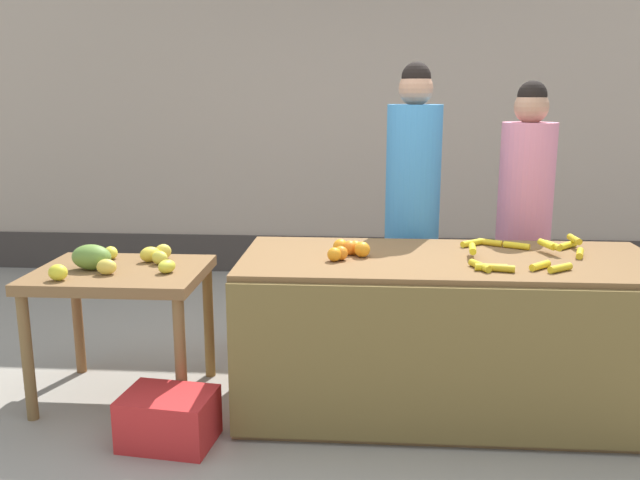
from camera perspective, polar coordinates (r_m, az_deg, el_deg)
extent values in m
plane|color=gray|center=(3.84, 2.54, -13.78)|extent=(24.00, 24.00, 0.00)
cube|color=tan|center=(6.31, 3.41, 13.13)|extent=(8.77, 0.20, 3.55)
cube|color=#3F3833|center=(6.38, 3.21, -1.33)|extent=(8.77, 0.04, 0.36)
cube|color=brown|center=(3.70, 10.76, -7.88)|extent=(2.20, 0.90, 0.85)
cube|color=brown|center=(3.27, 11.69, -10.69)|extent=(2.20, 0.03, 0.79)
cube|color=brown|center=(3.82, -16.79, -2.82)|extent=(0.92, 0.72, 0.06)
cylinder|color=brown|center=(3.84, -23.86, -9.25)|extent=(0.06, 0.06, 0.69)
cylinder|color=brown|center=(3.54, -11.89, -10.24)|extent=(0.06, 0.06, 0.69)
cylinder|color=brown|center=(4.36, -20.11, -6.38)|extent=(0.06, 0.06, 0.69)
cylinder|color=brown|center=(4.10, -9.55, -6.96)|extent=(0.06, 0.06, 0.69)
cylinder|color=yellow|center=(3.34, 14.48, -2.30)|extent=(0.15, 0.04, 0.04)
cylinder|color=gold|center=(3.43, 19.95, -2.28)|extent=(0.14, 0.11, 0.04)
cylinder|color=gold|center=(3.36, 13.58, -2.17)|extent=(0.10, 0.16, 0.04)
cylinder|color=yellow|center=(3.86, 16.55, -0.47)|extent=(0.14, 0.10, 0.04)
cylinder|color=yellow|center=(3.96, 20.51, -0.42)|extent=(0.14, 0.13, 0.04)
cylinder|color=gold|center=(3.86, 12.88, -0.26)|extent=(0.13, 0.12, 0.04)
cylinder|color=gold|center=(3.90, 14.43, -0.21)|extent=(0.14, 0.10, 0.04)
cylinder|color=gold|center=(3.78, 21.44, -1.08)|extent=(0.08, 0.15, 0.04)
cylinder|color=yellow|center=(3.44, 18.40, -2.11)|extent=(0.13, 0.12, 0.04)
cylinder|color=gold|center=(3.34, 15.20, -2.36)|extent=(0.15, 0.07, 0.04)
cylinder|color=yellow|center=(3.79, 18.91, -0.36)|extent=(0.07, 0.15, 0.04)
cylinder|color=gold|center=(3.77, 19.37, -0.46)|extent=(0.08, 0.14, 0.04)
cylinder|color=gold|center=(3.98, 21.03, 0.06)|extent=(0.05, 0.15, 0.04)
cylinder|color=yellow|center=(3.58, 12.98, -0.74)|extent=(0.05, 0.15, 0.04)
sphere|color=orange|center=(3.56, 3.04, -0.67)|extent=(0.08, 0.08, 0.08)
sphere|color=orange|center=(3.51, 3.65, -0.82)|extent=(0.08, 0.08, 0.08)
sphere|color=orange|center=(3.44, 1.80, -1.14)|extent=(0.07, 0.07, 0.07)
sphere|color=orange|center=(3.41, 1.24, -1.25)|extent=(0.07, 0.07, 0.07)
sphere|color=orange|center=(3.58, 1.78, -0.56)|extent=(0.08, 0.08, 0.08)
sphere|color=orange|center=(3.55, 2.57, -0.67)|extent=(0.08, 0.08, 0.08)
ellipsoid|color=yellow|center=(4.05, -17.54, -1.05)|extent=(0.12, 0.12, 0.07)
ellipsoid|color=yellow|center=(3.67, -21.61, -2.62)|extent=(0.10, 0.08, 0.09)
ellipsoid|color=yellow|center=(3.65, -13.04, -2.23)|extent=(0.12, 0.13, 0.07)
ellipsoid|color=#E2D647|center=(3.84, -13.62, -1.49)|extent=(0.12, 0.10, 0.08)
ellipsoid|color=#E3CB46|center=(3.97, -13.33, -0.97)|extent=(0.11, 0.09, 0.09)
ellipsoid|color=#E7C748|center=(3.71, -17.88, -2.21)|extent=(0.11, 0.08, 0.08)
ellipsoid|color=yellow|center=(3.92, -14.41, -1.21)|extent=(0.14, 0.13, 0.09)
ellipsoid|color=olive|center=(3.83, -19.06, -1.40)|extent=(0.23, 0.15, 0.14)
cylinder|color=#33333D|center=(4.36, 7.69, -5.41)|extent=(0.29, 0.29, 0.74)
cylinder|color=#3F8CCC|center=(4.19, 8.02, 5.30)|extent=(0.34, 0.34, 0.90)
sphere|color=tan|center=(4.15, 8.25, 12.77)|extent=(0.21, 0.21, 0.21)
sphere|color=black|center=(4.15, 8.28, 13.71)|extent=(0.18, 0.18, 0.18)
cylinder|color=#33333D|center=(4.55, 16.67, -5.41)|extent=(0.29, 0.29, 0.69)
cylinder|color=pink|center=(4.38, 17.29, 4.14)|extent=(0.34, 0.34, 0.84)
sphere|color=tan|center=(4.34, 17.73, 10.86)|extent=(0.21, 0.21, 0.21)
sphere|color=black|center=(4.34, 17.79, 11.76)|extent=(0.18, 0.18, 0.18)
cube|color=red|center=(3.47, -12.88, -14.73)|extent=(0.48, 0.37, 0.26)
ellipsoid|color=maroon|center=(4.51, -4.39, -6.46)|extent=(0.45, 0.47, 0.48)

